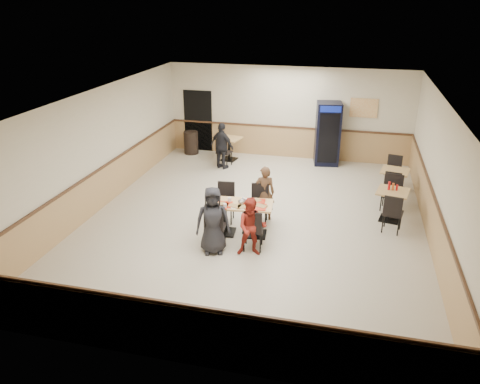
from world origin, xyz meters
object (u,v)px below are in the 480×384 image
(diner_woman_left, at_px, (213,220))
(diner_man_opposite, at_px, (264,193))
(diner_woman_right, at_px, (252,227))
(side_table_far, at_px, (394,179))
(back_table, at_px, (229,145))
(trash_bin, at_px, (191,143))
(pepsi_cooler, at_px, (328,134))
(side_table_near, at_px, (392,201))
(main_table, at_px, (241,214))
(lone_diner, at_px, (222,146))

(diner_woman_left, xyz_separation_m, diner_man_opposite, (0.74, 1.82, -0.06))
(diner_woman_right, height_order, diner_man_opposite, diner_man_opposite)
(side_table_far, bearing_deg, back_table, 159.64)
(diner_woman_right, distance_m, trash_bin, 7.12)
(pepsi_cooler, bearing_deg, diner_woman_right, -108.70)
(back_table, bearing_deg, diner_man_opposite, -64.27)
(diner_woman_right, relative_size, back_table, 1.55)
(diner_woman_left, height_order, diner_man_opposite, diner_woman_left)
(side_table_near, xyz_separation_m, pepsi_cooler, (-1.83, 3.83, 0.49))
(trash_bin, bearing_deg, diner_woman_left, -66.77)
(diner_woman_left, distance_m, trash_bin, 6.84)
(main_table, bearing_deg, trash_bin, 113.90)
(side_table_near, bearing_deg, main_table, -154.80)
(pepsi_cooler, bearing_deg, main_table, -114.63)
(diner_woman_left, bearing_deg, side_table_far, 27.48)
(side_table_near, height_order, trash_bin, trash_bin)
(diner_woman_left, bearing_deg, diner_man_opposite, 49.21)
(lone_diner, distance_m, pepsi_cooler, 3.39)
(diner_woman_right, height_order, side_table_near, diner_woman_right)
(main_table, relative_size, side_table_near, 1.78)
(back_table, bearing_deg, side_table_far, -20.36)
(main_table, relative_size, back_table, 1.82)
(main_table, bearing_deg, pepsi_cooler, 68.33)
(diner_man_opposite, height_order, trash_bin, diner_man_opposite)
(diner_woman_right, height_order, trash_bin, diner_woman_right)
(side_table_near, xyz_separation_m, side_table_far, (0.14, 1.54, -0.01))
(lone_diner, bearing_deg, pepsi_cooler, -134.86)
(lone_diner, height_order, side_table_near, lone_diner)
(lone_diner, height_order, trash_bin, lone_diner)
(diner_woman_left, bearing_deg, pepsi_cooler, 54.51)
(main_table, xyz_separation_m, side_table_near, (3.36, 1.58, -0.00))
(side_table_far, xyz_separation_m, pepsi_cooler, (-1.96, 2.29, 0.50))
(main_table, height_order, lone_diner, lone_diner)
(diner_man_opposite, relative_size, side_table_near, 1.61)
(pepsi_cooler, bearing_deg, side_table_far, -58.16)
(main_table, xyz_separation_m, lone_diner, (-1.61, 4.16, 0.22))
(diner_woman_right, height_order, back_table, diner_woman_right)
(side_table_near, distance_m, side_table_far, 1.55)
(side_table_near, height_order, back_table, side_table_near)
(diner_woman_left, xyz_separation_m, trash_bin, (-2.69, 6.28, -0.35))
(main_table, bearing_deg, diner_woman_right, -67.62)
(diner_woman_right, relative_size, diner_man_opposite, 0.94)
(side_table_near, xyz_separation_m, trash_bin, (-6.42, 3.78, -0.12))
(main_table, bearing_deg, side_table_near, 19.36)
(diner_woman_left, height_order, pepsi_cooler, pepsi_cooler)
(lone_diner, xyz_separation_m, trash_bin, (-1.46, 1.20, -0.34))
(side_table_near, bearing_deg, trash_bin, 149.50)
(main_table, xyz_separation_m, trash_bin, (-3.06, 5.36, -0.12))
(main_table, relative_size, side_table_far, 1.81)
(diner_man_opposite, xyz_separation_m, side_table_near, (2.99, 0.67, -0.17))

